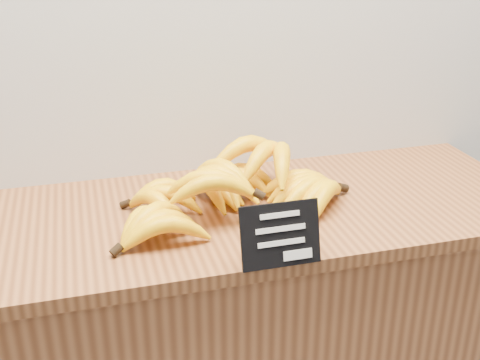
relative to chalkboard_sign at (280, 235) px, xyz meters
The scene contains 3 objects.
counter_top 0.27m from the chalkboard_sign, 94.89° to the left, with size 1.44×0.54×0.03m, color brown.
chalkboard_sign is the anchor object (origin of this frame).
banana_pile 0.25m from the chalkboard_sign, 94.73° to the left, with size 0.57×0.35×0.13m.
Camera 1 is at (-0.33, 1.55, 1.54)m, focal length 45.00 mm.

